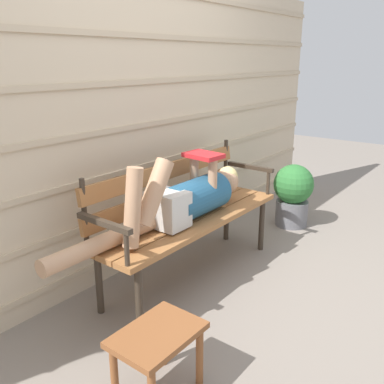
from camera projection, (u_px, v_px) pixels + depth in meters
name	position (u px, v px, depth m)	size (l,w,h in m)	color
ground_plane	(212.00, 284.00, 2.94)	(12.00, 12.00, 0.00)	gray
house_siding	(138.00, 125.00, 3.01)	(5.24, 0.08, 2.11)	beige
park_bench	(185.00, 209.00, 2.93)	(1.60, 0.46, 0.87)	#9E6638
reclining_person	(184.00, 199.00, 2.79)	(1.66, 0.26, 0.50)	#23567A
footstool	(158.00, 344.00, 1.90)	(0.41, 0.29, 0.34)	brown
potted_plant	(293.00, 193.00, 3.89)	(0.37, 0.37, 0.59)	slate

